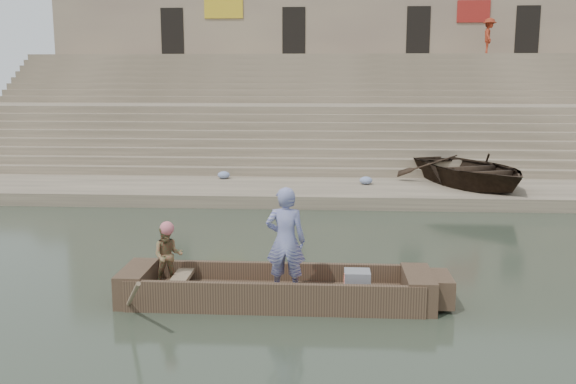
# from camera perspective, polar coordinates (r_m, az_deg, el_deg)

# --- Properties ---
(ground) EXTENTS (120.00, 120.00, 0.00)m
(ground) POSITION_cam_1_polar(r_m,az_deg,el_deg) (13.75, 3.36, -6.79)
(ground) COLOR #263024
(ground) RESTS_ON ground
(lower_landing) EXTENTS (32.00, 4.00, 0.40)m
(lower_landing) POSITION_cam_1_polar(r_m,az_deg,el_deg) (21.49, 3.49, -0.00)
(lower_landing) COLOR gray
(lower_landing) RESTS_ON ground
(mid_landing) EXTENTS (32.00, 3.00, 2.80)m
(mid_landing) POSITION_cam_1_polar(r_m,az_deg,el_deg) (28.77, 3.57, 5.02)
(mid_landing) COLOR gray
(mid_landing) RESTS_ON ground
(upper_landing) EXTENTS (32.00, 3.00, 5.20)m
(upper_landing) POSITION_cam_1_polar(r_m,az_deg,el_deg) (35.67, 3.62, 7.97)
(upper_landing) COLOR gray
(upper_landing) RESTS_ON ground
(ghat_steps) EXTENTS (32.00, 11.00, 5.20)m
(ghat_steps) POSITION_cam_1_polar(r_m,az_deg,el_deg) (30.42, 3.59, 6.06)
(ghat_steps) COLOR gray
(ghat_steps) RESTS_ON ground
(building_wall) EXTENTS (32.00, 5.07, 11.20)m
(building_wall) POSITION_cam_1_polar(r_m,az_deg,el_deg) (39.67, 3.68, 12.54)
(building_wall) COLOR #9D8B6A
(building_wall) RESTS_ON ground
(main_rowboat) EXTENTS (5.00, 1.30, 0.22)m
(main_rowboat) POSITION_cam_1_polar(r_m,az_deg,el_deg) (11.69, -1.10, -9.32)
(main_rowboat) COLOR brown
(main_rowboat) RESTS_ON ground
(rowboat_trim) EXTENTS (6.04, 2.63, 1.82)m
(rowboat_trim) POSITION_cam_1_polar(r_m,az_deg,el_deg) (11.61, -0.09, -8.44)
(rowboat_trim) COLOR brown
(rowboat_trim) RESTS_ON ground
(standing_man) EXTENTS (0.73, 0.50, 1.93)m
(standing_man) POSITION_cam_1_polar(r_m,az_deg,el_deg) (11.23, -0.22, -4.40)
(standing_man) COLOR navy
(standing_man) RESTS_ON main_rowboat
(rowing_man) EXTENTS (0.63, 0.53, 1.15)m
(rowing_man) POSITION_cam_1_polar(r_m,az_deg,el_deg) (11.95, -10.70, -5.62)
(rowing_man) COLOR #2B8345
(rowing_man) RESTS_ON main_rowboat
(television) EXTENTS (0.46, 0.42, 0.40)m
(television) POSITION_cam_1_polar(r_m,az_deg,el_deg) (11.57, 6.15, -7.98)
(television) COLOR gray
(television) RESTS_ON main_rowboat
(beached_rowboat) EXTENTS (5.44, 6.26, 1.09)m
(beached_rowboat) POSITION_cam_1_polar(r_m,az_deg,el_deg) (22.32, 16.03, 1.93)
(beached_rowboat) COLOR #2D2116
(beached_rowboat) RESTS_ON lower_landing
(pedestrian) EXTENTS (0.97, 1.36, 1.91)m
(pedestrian) POSITION_cam_1_polar(r_m,az_deg,el_deg) (36.68, 17.56, 13.15)
(pedestrian) COLOR maroon
(pedestrian) RESTS_ON upper_landing
(cloth_bundles) EXTENTS (5.50, 1.35, 0.26)m
(cloth_bundles) POSITION_cam_1_polar(r_m,az_deg,el_deg) (22.39, 0.44, 1.30)
(cloth_bundles) COLOR #3F5999
(cloth_bundles) RESTS_ON lower_landing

